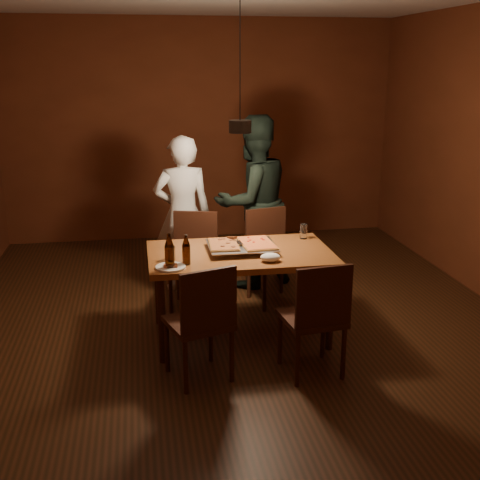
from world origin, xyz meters
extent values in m
plane|color=#3C1E10|center=(0.00, 0.00, 0.00)|extent=(6.00, 6.00, 0.00)
plane|color=maroon|center=(0.00, 3.00, 1.40)|extent=(5.00, 0.00, 5.00)
plane|color=maroon|center=(0.00, -3.00, 1.40)|extent=(5.00, 0.00, 5.00)
cube|color=#995627|center=(-0.03, -0.16, 0.72)|extent=(1.50, 0.90, 0.05)
cylinder|color=#38190F|center=(-0.70, -0.53, 0.35)|extent=(0.06, 0.06, 0.70)
cylinder|color=#38190F|center=(0.64, -0.53, 0.35)|extent=(0.06, 0.06, 0.70)
cylinder|color=#38190F|center=(-0.70, 0.21, 0.35)|extent=(0.06, 0.06, 0.70)
cylinder|color=#38190F|center=(0.64, 0.21, 0.35)|extent=(0.06, 0.06, 0.70)
cube|color=#38190F|center=(-0.36, 0.53, 0.43)|extent=(0.52, 0.52, 0.04)
cube|color=#38190F|center=(-0.31, 0.71, 0.67)|extent=(0.41, 0.14, 0.45)
cube|color=#38190F|center=(0.42, 0.54, 0.43)|extent=(0.51, 0.51, 0.04)
cube|color=#38190F|center=(0.38, 0.72, 0.67)|extent=(0.42, 0.13, 0.45)
cube|color=#38190F|center=(-0.44, -0.80, 0.43)|extent=(0.53, 0.53, 0.04)
cube|color=#38190F|center=(-0.39, -0.98, 0.67)|extent=(0.41, 0.16, 0.45)
cube|color=#38190F|center=(0.39, -0.86, 0.43)|extent=(0.47, 0.47, 0.04)
cube|color=#38190F|center=(0.41, -1.05, 0.67)|extent=(0.42, 0.08, 0.45)
cube|color=silver|center=(-0.01, -0.12, 0.77)|extent=(0.56, 0.47, 0.05)
cube|color=maroon|center=(-0.16, -0.11, 0.81)|extent=(0.25, 0.38, 0.02)
cube|color=gold|center=(0.12, -0.12, 0.81)|extent=(0.29, 0.43, 0.02)
cylinder|color=black|center=(-0.62, -0.49, 0.84)|extent=(0.07, 0.07, 0.17)
cone|color=black|center=(-0.62, -0.49, 0.97)|extent=(0.07, 0.07, 0.10)
cylinder|color=black|center=(-0.49, -0.41, 0.83)|extent=(0.06, 0.06, 0.15)
cone|color=black|center=(-0.49, -0.41, 0.94)|extent=(0.06, 0.06, 0.09)
cylinder|color=silver|center=(-0.60, -0.27, 0.80)|extent=(0.07, 0.07, 0.11)
cylinder|color=silver|center=(0.59, 0.13, 0.82)|extent=(0.06, 0.06, 0.13)
cylinder|color=white|center=(-0.61, -0.48, 0.76)|extent=(0.23, 0.23, 0.02)
cube|color=gold|center=(-0.61, -0.48, 0.77)|extent=(0.10, 0.08, 0.01)
ellipsoid|color=white|center=(0.16, -0.45, 0.78)|extent=(0.16, 0.12, 0.07)
imported|color=white|center=(-0.40, 1.07, 0.79)|extent=(0.59, 0.40, 1.57)
imported|color=black|center=(0.32, 1.07, 0.88)|extent=(1.04, 0.94, 1.76)
cylinder|color=black|center=(0.00, 0.00, 1.75)|extent=(0.18, 0.18, 0.10)
cylinder|color=black|center=(0.00, 0.00, 2.30)|extent=(0.01, 0.01, 1.00)
camera|label=1|loc=(-0.82, -4.79, 2.23)|focal=45.00mm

